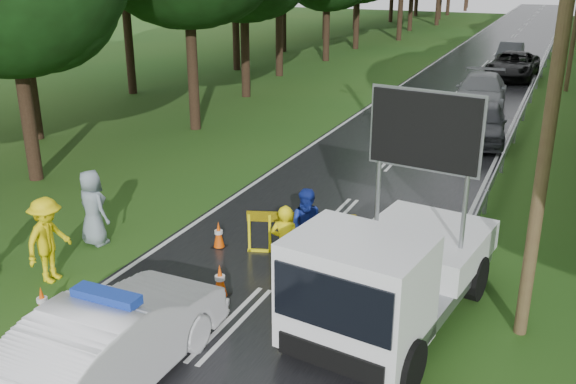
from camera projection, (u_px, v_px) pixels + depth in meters
The scene contains 20 objects.
ground at pixel (232, 324), 12.60m from camera, with size 160.00×160.00×0.00m, color #1D4E16.
road at pixel (473, 78), 38.34m from camera, with size 7.00×140.00×0.02m, color black.
guardrail at pixel (540, 74), 36.46m from camera, with size 0.12×60.06×0.70m.
utility_pole_near at pixel (558, 68), 10.59m from camera, with size 1.40×0.24×10.00m.
police_sedan at pixel (111, 343), 10.57m from camera, with size 1.77×4.87×1.76m.
work_truck at pixel (388, 274), 12.04m from camera, with size 3.17×5.79×4.39m.
barrier at pixel (301, 223), 15.30m from camera, with size 2.49×0.87×1.08m.
officer at pixel (285, 245), 13.91m from camera, with size 0.67×0.44×1.83m, color yellow.
civilian at pixel (308, 228), 14.71m from camera, with size 0.91×0.71×1.88m, color navy.
bystander_left at pixel (48, 240), 14.00m from camera, with size 1.26×0.73×1.95m, color yellow.
bystander_right at pixel (93, 208), 15.84m from camera, with size 0.94×0.61×1.93m, color gray.
queue_car_first at pixel (482, 122), 24.88m from camera, with size 1.82×4.52×1.54m, color #47484F.
queue_car_second at pixel (481, 92), 30.36m from camera, with size 2.26×5.56×1.61m, color gray.
queue_car_third at pixel (513, 65), 37.95m from camera, with size 2.59×5.62×1.56m, color black.
queue_car_fourth at pixel (510, 53), 43.42m from camera, with size 1.48×4.26×1.40m, color #3C4044.
cone_near_left at pixel (43, 304), 12.65m from camera, with size 0.35×0.35×0.73m.
cone_center at pixel (220, 281), 13.50m from camera, with size 0.36×0.36×0.75m.
cone_far at pixel (329, 226), 16.40m from camera, with size 0.32×0.32×0.68m.
cone_left_mid at pixel (219, 235), 15.82m from camera, with size 0.33×0.33×0.70m.
cone_right at pixel (420, 276), 13.75m from camera, with size 0.35×0.35×0.74m.
Camera 1 is at (5.45, -9.55, 6.77)m, focal length 40.00 mm.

